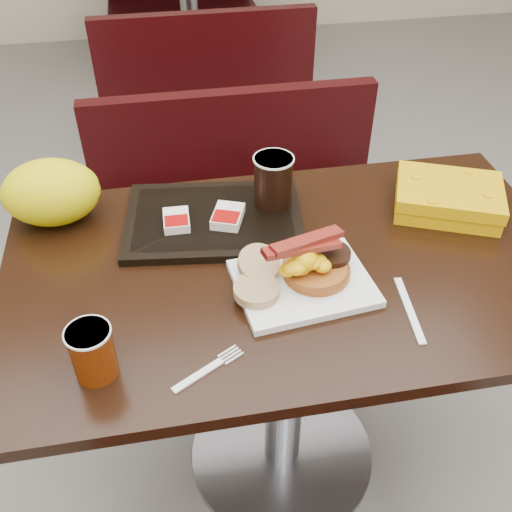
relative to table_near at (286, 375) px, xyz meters
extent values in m
cube|color=gray|center=(0.00, 0.00, -0.38)|extent=(6.00, 7.00, 0.01)
cube|color=white|center=(0.01, -0.07, 0.38)|extent=(0.29, 0.23, 0.02)
cylinder|color=#A7521B|center=(0.04, -0.06, 0.40)|extent=(0.17, 0.17, 0.03)
cylinder|color=black|center=(0.07, -0.04, 0.42)|extent=(0.08, 0.08, 0.01)
ellipsoid|color=#FFB105|center=(0.01, -0.07, 0.44)|extent=(0.10, 0.08, 0.05)
cylinder|color=tan|center=(-0.09, -0.09, 0.40)|extent=(0.11, 0.11, 0.02)
cylinder|color=tan|center=(-0.08, -0.03, 0.41)|extent=(0.10, 0.11, 0.05)
cylinder|color=#932E05|center=(-0.39, -0.22, 0.43)|extent=(0.09, 0.09, 0.10)
cube|color=white|center=(0.19, -0.17, 0.38)|extent=(0.03, 0.18, 0.00)
cube|color=#B11D07|center=(-0.13, 0.08, 0.38)|extent=(0.04, 0.04, 0.01)
cube|color=#8C0504|center=(0.04, 0.07, 0.38)|extent=(0.04, 0.04, 0.01)
cube|color=black|center=(-0.14, 0.17, 0.38)|extent=(0.43, 0.33, 0.02)
cube|color=silver|center=(-0.23, 0.15, 0.40)|extent=(0.06, 0.08, 0.02)
cube|color=silver|center=(-0.11, 0.15, 0.40)|extent=(0.09, 0.10, 0.02)
cylinder|color=black|center=(0.00, 0.20, 0.45)|extent=(0.10, 0.10, 0.12)
cube|color=#CE9703|center=(0.40, 0.13, 0.41)|extent=(0.29, 0.26, 0.06)
ellipsoid|color=yellow|center=(-0.49, 0.25, 0.45)|extent=(0.23, 0.17, 0.15)
camera|label=1|loc=(-0.24, -0.89, 1.18)|focal=40.98mm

